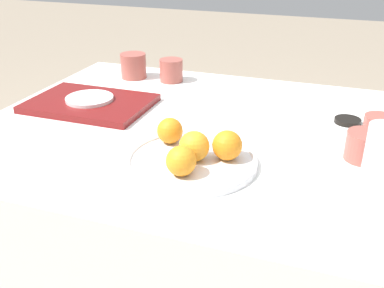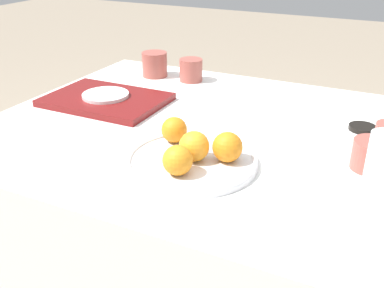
% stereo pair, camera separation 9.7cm
% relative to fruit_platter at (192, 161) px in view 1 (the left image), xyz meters
% --- Properties ---
extents(table, '(1.12, 0.93, 0.72)m').
position_rel_fruit_platter_xyz_m(table, '(-0.06, 0.21, -0.37)').
color(table, white).
rests_on(table, ground_plane).
extents(fruit_platter, '(0.29, 0.29, 0.02)m').
position_rel_fruit_platter_xyz_m(fruit_platter, '(0.00, 0.00, 0.00)').
color(fruit_platter, silver).
rests_on(fruit_platter, table).
extents(orange_0, '(0.07, 0.07, 0.07)m').
position_rel_fruit_platter_xyz_m(orange_0, '(0.01, -0.00, 0.04)').
color(orange_0, orange).
rests_on(orange_0, fruit_platter).
extents(orange_1, '(0.06, 0.06, 0.06)m').
position_rel_fruit_platter_xyz_m(orange_1, '(-0.08, 0.06, 0.03)').
color(orange_1, orange).
rests_on(orange_1, fruit_platter).
extents(orange_2, '(0.06, 0.06, 0.06)m').
position_rel_fruit_platter_xyz_m(orange_2, '(0.00, -0.07, 0.03)').
color(orange_2, orange).
rests_on(orange_2, fruit_platter).
extents(orange_3, '(0.07, 0.07, 0.07)m').
position_rel_fruit_platter_xyz_m(orange_3, '(0.07, 0.03, 0.04)').
color(orange_3, orange).
rests_on(orange_3, fruit_platter).
extents(water_glass, '(0.06, 0.06, 0.13)m').
position_rel_fruit_platter_xyz_m(water_glass, '(0.38, 0.05, 0.06)').
color(water_glass, silver).
rests_on(water_glass, table).
extents(serving_tray, '(0.34, 0.24, 0.02)m').
position_rel_fruit_platter_xyz_m(serving_tray, '(-0.40, 0.24, 0.00)').
color(serving_tray, maroon).
rests_on(serving_tray, table).
extents(side_plate, '(0.14, 0.14, 0.01)m').
position_rel_fruit_platter_xyz_m(side_plate, '(-0.40, 0.24, 0.02)').
color(side_plate, white).
rests_on(side_plate, serving_tray).
extents(cup_0, '(0.07, 0.07, 0.07)m').
position_rel_fruit_platter_xyz_m(cup_0, '(0.38, 0.25, 0.03)').
color(cup_0, '#9E4C42').
rests_on(cup_0, table).
extents(cup_1, '(0.08, 0.08, 0.08)m').
position_rel_fruit_platter_xyz_m(cup_1, '(-0.27, 0.54, 0.03)').
color(cup_1, '#9E4C42').
rests_on(cup_1, table).
extents(cup_2, '(0.09, 0.09, 0.07)m').
position_rel_fruit_platter_xyz_m(cup_2, '(0.36, 0.15, 0.02)').
color(cup_2, '#9E4C42').
rests_on(cup_2, table).
extents(cup_3, '(0.09, 0.09, 0.08)m').
position_rel_fruit_platter_xyz_m(cup_3, '(-0.41, 0.54, 0.03)').
color(cup_3, '#9E4C42').
rests_on(cup_3, table).
extents(soy_dish, '(0.07, 0.07, 0.01)m').
position_rel_fruit_platter_xyz_m(soy_dish, '(0.31, 0.36, -0.00)').
color(soy_dish, black).
rests_on(soy_dish, table).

